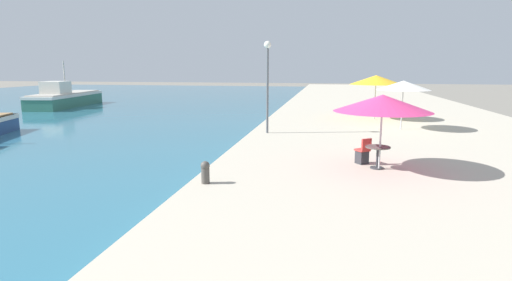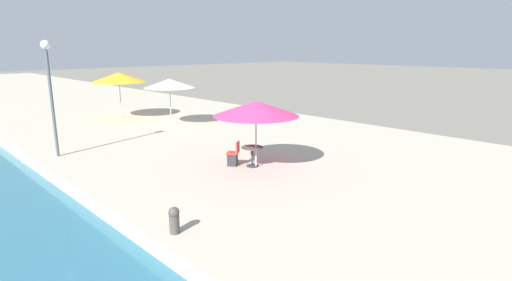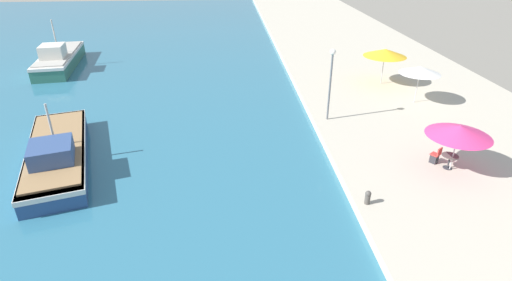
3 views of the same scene
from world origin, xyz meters
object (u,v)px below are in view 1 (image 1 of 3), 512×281
(lamppost, at_px, (268,71))
(cafe_umbrella_white, at_px, (404,85))
(cafe_umbrella_striped, at_px, (376,80))
(cafe_chair_left, at_px, (362,155))
(mooring_bollard, at_px, (205,172))
(fishing_boat_mid, at_px, (65,98))
(cafe_umbrella_pink, at_px, (382,103))
(cafe_table, at_px, (378,153))

(lamppost, bearing_deg, cafe_umbrella_white, 20.08)
(cafe_umbrella_striped, height_order, cafe_chair_left, cafe_umbrella_striped)
(cafe_chair_left, relative_size, lamppost, 0.20)
(cafe_umbrella_striped, bearing_deg, lamppost, -131.67)
(mooring_bollard, bearing_deg, fishing_boat_mid, 132.04)
(cafe_umbrella_pink, relative_size, cafe_umbrella_white, 1.10)
(cafe_umbrella_white, height_order, mooring_bollard, cafe_umbrella_white)
(cafe_chair_left, relative_size, mooring_bollard, 1.39)
(cafe_umbrella_pink, height_order, cafe_table, cafe_umbrella_pink)
(fishing_boat_mid, bearing_deg, cafe_umbrella_white, -30.72)
(cafe_table, xyz_separation_m, cafe_chair_left, (-0.43, 0.58, -0.21))
(cafe_chair_left, distance_m, mooring_bollard, 5.65)
(cafe_umbrella_striped, height_order, cafe_table, cafe_umbrella_striped)
(cafe_umbrella_white, distance_m, mooring_bollard, 13.93)
(cafe_umbrella_white, bearing_deg, cafe_umbrella_striped, 103.06)
(cafe_umbrella_striped, distance_m, cafe_table, 13.39)
(cafe_table, distance_m, mooring_bollard, 5.72)
(cafe_chair_left, height_order, lamppost, lamppost)
(mooring_bollard, bearing_deg, cafe_table, 27.87)
(cafe_chair_left, height_order, mooring_bollard, cafe_chair_left)
(fishing_boat_mid, height_order, mooring_bollard, fishing_boat_mid)
(fishing_boat_mid, relative_size, cafe_umbrella_pink, 3.31)
(fishing_boat_mid, bearing_deg, lamppost, -41.63)
(cafe_umbrella_pink, xyz_separation_m, cafe_umbrella_striped, (1.22, 13.33, 0.33))
(cafe_chair_left, xyz_separation_m, mooring_bollard, (-4.62, -3.25, 0.02))
(mooring_bollard, bearing_deg, cafe_umbrella_pink, 26.36)
(fishing_boat_mid, distance_m, cafe_table, 34.16)
(fishing_boat_mid, distance_m, lamppost, 26.67)
(cafe_umbrella_pink, distance_m, cafe_umbrella_striped, 13.39)
(cafe_umbrella_white, height_order, cafe_table, cafe_umbrella_white)
(cafe_chair_left, bearing_deg, cafe_umbrella_pink, -93.25)
(cafe_umbrella_white, bearing_deg, cafe_chair_left, -107.47)
(cafe_umbrella_striped, relative_size, mooring_bollard, 5.08)
(cafe_umbrella_striped, relative_size, cafe_table, 4.15)
(mooring_bollard, relative_size, lamppost, 0.14)
(fishing_boat_mid, distance_m, mooring_bollard, 32.31)
(cafe_umbrella_pink, bearing_deg, lamppost, 125.34)
(cafe_umbrella_white, xyz_separation_m, cafe_umbrella_striped, (-0.96, 4.15, 0.16))
(lamppost, bearing_deg, mooring_bollard, -92.37)
(lamppost, bearing_deg, cafe_umbrella_pink, -54.66)
(lamppost, bearing_deg, cafe_umbrella_striped, 48.33)
(cafe_umbrella_striped, relative_size, cafe_chair_left, 3.65)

